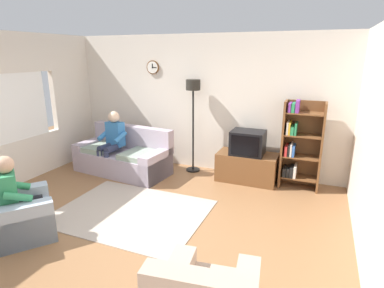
% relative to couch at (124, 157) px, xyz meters
% --- Properties ---
extents(ground_plane, '(12.00, 12.00, 0.00)m').
position_rel_couch_xyz_m(ground_plane, '(1.36, -1.75, -0.31)').
color(ground_plane, '#8C603D').
extents(back_wall_assembly, '(6.20, 0.17, 2.70)m').
position_rel_couch_xyz_m(back_wall_assembly, '(1.36, 0.91, 1.04)').
color(back_wall_assembly, silver).
rests_on(back_wall_assembly, ground_plane).
extents(couch, '(1.98, 1.08, 0.90)m').
position_rel_couch_xyz_m(couch, '(0.00, 0.00, 0.00)').
color(couch, '#A899A8').
rests_on(couch, ground_plane).
extents(tv_stand, '(1.10, 0.56, 0.53)m').
position_rel_couch_xyz_m(tv_stand, '(2.41, 0.50, -0.05)').
color(tv_stand, brown).
rests_on(tv_stand, ground_plane).
extents(tv, '(0.60, 0.49, 0.44)m').
position_rel_couch_xyz_m(tv, '(2.41, 0.47, 0.44)').
color(tv, black).
rests_on(tv, tv_stand).
extents(bookshelf, '(0.68, 0.36, 1.57)m').
position_rel_couch_xyz_m(bookshelf, '(3.29, 0.57, 0.48)').
color(bookshelf, brown).
rests_on(bookshelf, ground_plane).
extents(floor_lamp, '(0.28, 0.28, 1.85)m').
position_rel_couch_xyz_m(floor_lamp, '(1.27, 0.60, 1.14)').
color(floor_lamp, black).
rests_on(floor_lamp, ground_plane).
extents(armchair_near_window, '(1.17, 1.19, 0.90)m').
position_rel_couch_xyz_m(armchair_near_window, '(0.05, -2.56, -0.02)').
color(armchair_near_window, '#9EADBC').
rests_on(armchair_near_window, ground_plane).
extents(area_rug, '(2.20, 1.70, 0.01)m').
position_rel_couch_xyz_m(area_rug, '(1.08, -1.42, -0.31)').
color(area_rug, '#AD9E8E').
rests_on(area_rug, ground_plane).
extents(person_on_couch, '(0.54, 0.57, 1.24)m').
position_rel_couch_xyz_m(person_on_couch, '(-0.17, -0.11, 0.39)').
color(person_on_couch, '#3372B2').
rests_on(person_on_couch, ground_plane).
extents(person_in_left_armchair, '(0.62, 0.64, 1.12)m').
position_rel_couch_xyz_m(person_in_left_armchair, '(0.10, -2.49, 0.29)').
color(person_in_left_armchair, '#338C59').
rests_on(person_in_left_armchair, ground_plane).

